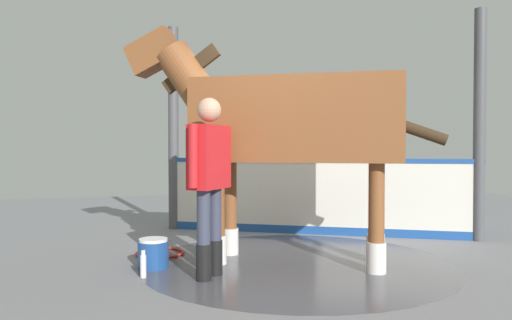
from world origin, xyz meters
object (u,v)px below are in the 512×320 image
wash_bucket (153,253)px  bottle_spray (152,252)px  bottle_shampoo (143,265)px  handler (209,173)px  horse (287,124)px  hose_coil (160,253)px

wash_bucket → bottle_spray: (-0.00, -0.26, -0.04)m
bottle_shampoo → handler: bearing=163.3°
horse → handler: 1.14m
wash_bucket → bottle_shampoo: wash_bucket is taller
horse → bottle_spray: (1.43, -0.44, -1.41)m
hose_coil → handler: bearing=106.2°
horse → bottle_spray: bearing=13.3°
horse → wash_bucket: 1.99m
handler → horse: bearing=62.2°
wash_bucket → bottle_spray: 0.26m
horse → handler: (0.94, 0.38, -0.51)m
bottle_spray → hose_coil: 0.43m
hose_coil → wash_bucket: bearing=78.1°
horse → bottle_shampoo: (1.56, 0.19, -1.41)m
handler → hose_coil: (0.35, -1.21, -1.00)m
handler → bottle_spray: size_ratio=6.80×
wash_bucket → hose_coil: wash_bucket is taller
horse → handler: size_ratio=1.82×
horse → bottle_shampoo: 2.11m
handler → bottle_spray: handler is taller
handler → bottle_shampoo: (0.62, -0.19, -0.90)m
horse → handler: bearing=52.0°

